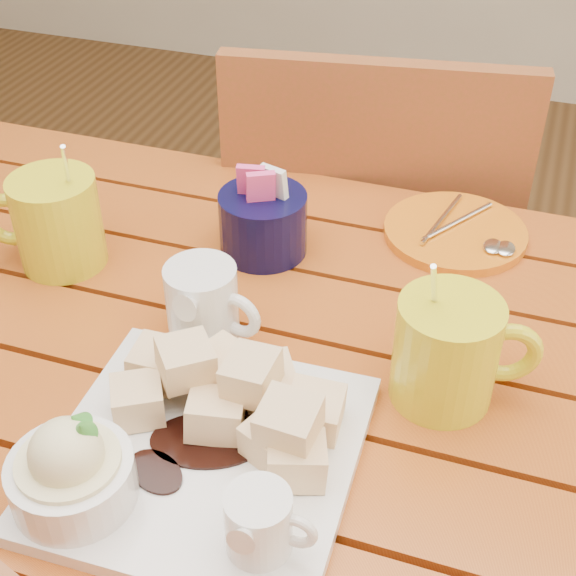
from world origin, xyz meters
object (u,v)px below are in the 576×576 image
(chair_far, at_px, (369,264))
(table, at_px, (234,431))
(dessert_plate, at_px, (182,445))
(coffee_mug_right, at_px, (449,350))
(coffee_mug_left, at_px, (55,220))
(orange_saucer, at_px, (456,232))

(chair_far, bearing_deg, table, 77.69)
(table, relative_size, dessert_plate, 4.36)
(table, distance_m, coffee_mug_right, 0.27)
(dessert_plate, bearing_deg, coffee_mug_left, 138.02)
(coffee_mug_right, relative_size, orange_saucer, 0.93)
(coffee_mug_left, bearing_deg, coffee_mug_right, -24.02)
(coffee_mug_right, bearing_deg, table, 168.85)
(coffee_mug_right, bearing_deg, chair_far, 93.04)
(coffee_mug_left, bearing_deg, orange_saucer, 10.05)
(coffee_mug_left, distance_m, chair_far, 0.60)
(dessert_plate, relative_size, coffee_mug_right, 1.66)
(dessert_plate, relative_size, chair_far, 0.30)
(coffee_mug_right, bearing_deg, coffee_mug_left, 153.76)
(table, xyz_separation_m, coffee_mug_left, (-0.26, 0.10, 0.17))
(table, height_order, dessert_plate, dessert_plate)
(table, bearing_deg, coffee_mug_right, 5.89)
(chair_far, bearing_deg, coffee_mug_left, 47.55)
(table, relative_size, coffee_mug_right, 7.24)
(table, bearing_deg, dessert_plate, -84.19)
(dessert_plate, bearing_deg, orange_saucer, 69.40)
(table, height_order, coffee_mug_right, coffee_mug_right)
(dessert_plate, xyz_separation_m, chair_far, (0.01, 0.68, -0.27))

